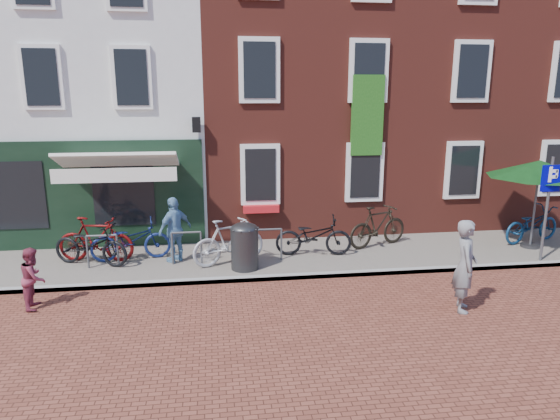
{
  "coord_description": "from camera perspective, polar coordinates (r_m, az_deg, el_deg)",
  "views": [
    {
      "loc": [
        -0.81,
        -10.67,
        4.25
      ],
      "look_at": [
        0.83,
        1.29,
        1.37
      ],
      "focal_mm": 31.89,
      "sensor_mm": 36.0,
      "label": 1
    }
  ],
  "objects": [
    {
      "name": "ground",
      "position": [
        11.52,
        -3.24,
        -8.25
      ],
      "size": [
        80.0,
        80.0,
        0.0
      ],
      "primitive_type": "plane",
      "color": "brown"
    },
    {
      "name": "sidewalk",
      "position": [
        13.0,
        0.63,
        -5.42
      ],
      "size": [
        24.0,
        3.0,
        0.1
      ],
      "primitive_type": "cube",
      "color": "slate",
      "rests_on": "ground"
    },
    {
      "name": "building_stucco",
      "position": [
        18.17,
        -21.73,
        13.29
      ],
      "size": [
        8.0,
        8.0,
        9.0
      ],
      "primitive_type": "cube",
      "color": "silver",
      "rests_on": "ground"
    },
    {
      "name": "building_brick_mid",
      "position": [
        17.91,
        1.3,
        15.82
      ],
      "size": [
        6.0,
        8.0,
        10.0
      ],
      "primitive_type": "cube",
      "color": "maroon",
      "rests_on": "ground"
    },
    {
      "name": "building_brick_right",
      "position": [
        19.76,
        19.37,
        14.87
      ],
      "size": [
        6.0,
        8.0,
        10.0
      ],
      "primitive_type": "cube",
      "color": "maroon",
      "rests_on": "ground"
    },
    {
      "name": "litter_bin",
      "position": [
        11.89,
        -4.09,
        -3.86
      ],
      "size": [
        0.66,
        0.66,
        1.21
      ],
      "color": "#2E2E2F",
      "rests_on": "sidewalk"
    },
    {
      "name": "parking_sign",
      "position": [
        13.83,
        28.45,
        1.62
      ],
      "size": [
        0.5,
        0.08,
        2.62
      ],
      "color": "#4C4C4F",
      "rests_on": "sidewalk"
    },
    {
      "name": "parasol",
      "position": [
        14.84,
        27.64,
        4.53
      ],
      "size": [
        2.69,
        2.69,
        2.49
      ],
      "color": "#4C4C4F",
      "rests_on": "sidewalk"
    },
    {
      "name": "woman",
      "position": [
        10.45,
        20.46,
        -6.02
      ],
      "size": [
        0.65,
        0.79,
        1.85
      ],
      "primitive_type": "imported",
      "rotation": [
        0.0,
        0.0,
        1.22
      ],
      "color": "slate",
      "rests_on": "ground"
    },
    {
      "name": "boy",
      "position": [
        11.17,
        -26.42,
        -6.98
      ],
      "size": [
        0.52,
        0.64,
        1.25
      ],
      "primitive_type": "imported",
      "rotation": [
        0.0,
        0.0,
        1.65
      ],
      "color": "#852F43",
      "rests_on": "ground"
    },
    {
      "name": "cafe_person",
      "position": [
        12.58,
        -11.94,
        -2.22
      ],
      "size": [
        0.98,
        0.94,
        1.64
      ],
      "primitive_type": "imported",
      "rotation": [
        0.0,
        0.0,
        3.88
      ],
      "color": "#5F8AB2",
      "rests_on": "sidewalk"
    },
    {
      "name": "bicycle_0",
      "position": [
        12.99,
        -20.89,
        -3.74
      ],
      "size": [
        2.07,
        1.33,
        1.03
      ],
      "primitive_type": "imported",
      "rotation": [
        0.0,
        0.0,
        1.21
      ],
      "color": "black",
      "rests_on": "sidewalk"
    },
    {
      "name": "bicycle_1",
      "position": [
        13.2,
        -20.38,
        -3.17
      ],
      "size": [
        1.97,
        0.87,
        1.14
      ],
      "primitive_type": "imported",
      "rotation": [
        0.0,
        0.0,
        1.39
      ],
      "color": "#5D0A0A",
      "rests_on": "sidewalk"
    },
    {
      "name": "bicycle_2",
      "position": [
        13.06,
        -16.74,
        -3.33
      ],
      "size": [
        2.04,
        0.96,
        1.03
      ],
      "primitive_type": "imported",
      "rotation": [
        0.0,
        0.0,
        1.72
      ],
      "color": "navy",
      "rests_on": "sidewalk"
    },
    {
      "name": "bicycle_3",
      "position": [
        12.28,
        -5.89,
        -3.59
      ],
      "size": [
        1.96,
        1.24,
        1.14
      ],
      "primitive_type": "imported",
      "rotation": [
        0.0,
        0.0,
        1.97
      ],
      "color": "#AEAEB0",
      "rests_on": "sidewalk"
    },
    {
      "name": "bicycle_4",
      "position": [
        12.9,
        3.86,
        -2.98
      ],
      "size": [
        2.03,
        0.93,
        1.03
      ],
      "primitive_type": "imported",
      "rotation": [
        0.0,
        0.0,
        1.44
      ],
      "color": "black",
      "rests_on": "sidewalk"
    },
    {
      "name": "bicycle_5",
      "position": [
        13.83,
        11.18,
        -1.83
      ],
      "size": [
        1.97,
        1.2,
        1.14
      ],
      "primitive_type": "imported",
      "rotation": [
        0.0,
        0.0,
        1.95
      ],
      "color": "black",
      "rests_on": "sidewalk"
    },
    {
      "name": "bicycle_6",
      "position": [
        15.67,
        26.91,
        -1.47
      ],
      "size": [
        2.07,
        1.21,
        1.03
      ],
      "primitive_type": "imported",
      "rotation": [
        0.0,
        0.0,
        1.86
      ],
      "color": "navy",
      "rests_on": "sidewalk"
    }
  ]
}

